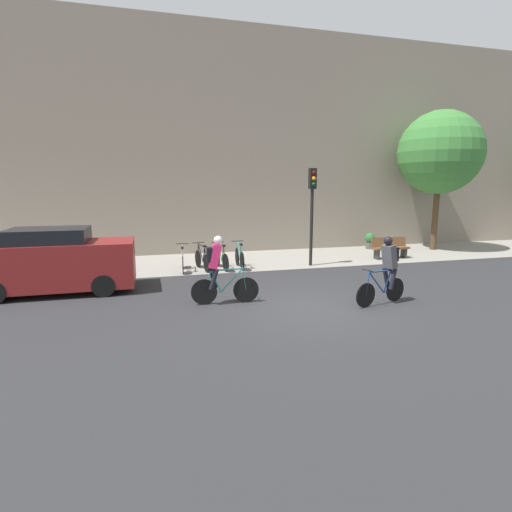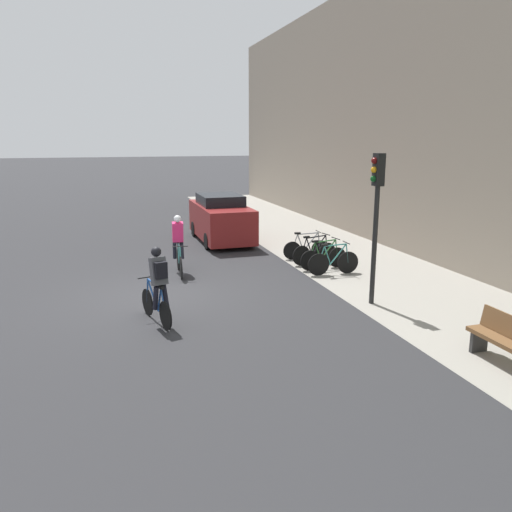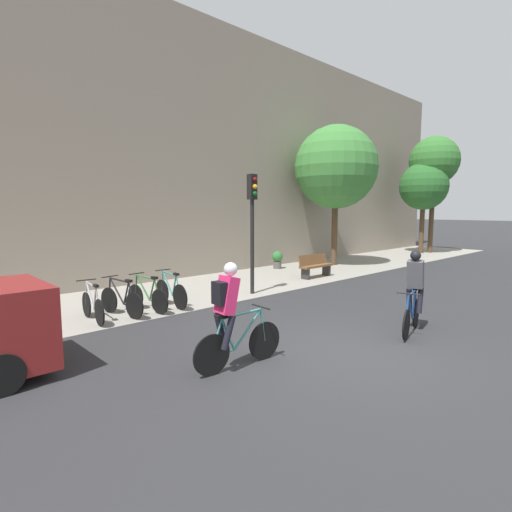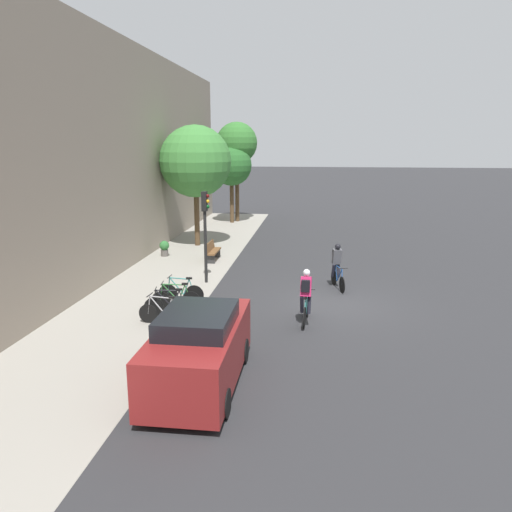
# 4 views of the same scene
# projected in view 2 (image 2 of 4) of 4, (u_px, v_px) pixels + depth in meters

# --- Properties ---
(ground) EXTENTS (200.00, 200.00, 0.00)m
(ground) POSITION_uv_depth(u_px,v_px,m) (157.00, 296.00, 13.01)
(ground) COLOR #2B2B2D
(kerb_strip) EXTENTS (44.00, 4.50, 0.01)m
(kerb_strip) POSITION_uv_depth(u_px,v_px,m) (385.00, 275.00, 14.95)
(kerb_strip) COLOR gray
(kerb_strip) RESTS_ON ground
(building_facade) EXTENTS (44.00, 0.60, 9.96)m
(building_facade) POSITION_uv_depth(u_px,v_px,m) (472.00, 104.00, 14.54)
(building_facade) COLOR gray
(building_facade) RESTS_ON ground
(cyclist_pink) EXTENTS (1.76, 0.46, 1.78)m
(cyclist_pink) POSITION_uv_depth(u_px,v_px,m) (178.00, 242.00, 15.02)
(cyclist_pink) COLOR black
(cyclist_pink) RESTS_ON ground
(cyclist_grey) EXTENTS (1.65, 0.62, 1.75)m
(cyclist_grey) POSITION_uv_depth(u_px,v_px,m) (158.00, 283.00, 10.80)
(cyclist_grey) COLOR black
(cyclist_grey) RESTS_ON ground
(parked_bike_0) EXTENTS (0.46, 1.60, 0.94)m
(parked_bike_0) POSITION_uv_depth(u_px,v_px,m) (306.00, 248.00, 16.90)
(parked_bike_0) COLOR black
(parked_bike_0) RESTS_ON ground
(parked_bike_1) EXTENTS (0.47, 1.64, 0.96)m
(parked_bike_1) POSITION_uv_depth(u_px,v_px,m) (314.00, 252.00, 16.25)
(parked_bike_1) COLOR black
(parked_bike_1) RESTS_ON ground
(parked_bike_2) EXTENTS (0.46, 1.65, 0.95)m
(parked_bike_2) POSITION_uv_depth(u_px,v_px,m) (323.00, 257.00, 15.60)
(parked_bike_2) COLOR black
(parked_bike_2) RESTS_ON ground
(parked_bike_3) EXTENTS (0.46, 1.63, 0.97)m
(parked_bike_3) POSITION_uv_depth(u_px,v_px,m) (333.00, 261.00, 14.95)
(parked_bike_3) COLOR black
(parked_bike_3) RESTS_ON ground
(traffic_light_pole) EXTENTS (0.26, 0.30, 3.67)m
(traffic_light_pole) POSITION_uv_depth(u_px,v_px,m) (376.00, 202.00, 11.83)
(traffic_light_pole) COLOR black
(traffic_light_pole) RESTS_ON ground
(bench) EXTENTS (1.62, 0.44, 0.89)m
(bench) POSITION_uv_depth(u_px,v_px,m) (509.00, 341.00, 8.92)
(bench) COLOR brown
(bench) RESTS_ON ground
(parked_car) EXTENTS (4.30, 1.84, 1.85)m
(parked_car) POSITION_uv_depth(u_px,v_px,m) (221.00, 219.00, 19.67)
(parked_car) COLOR maroon
(parked_car) RESTS_ON ground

